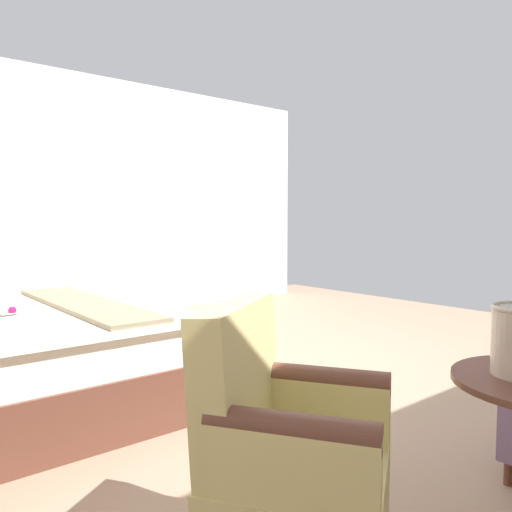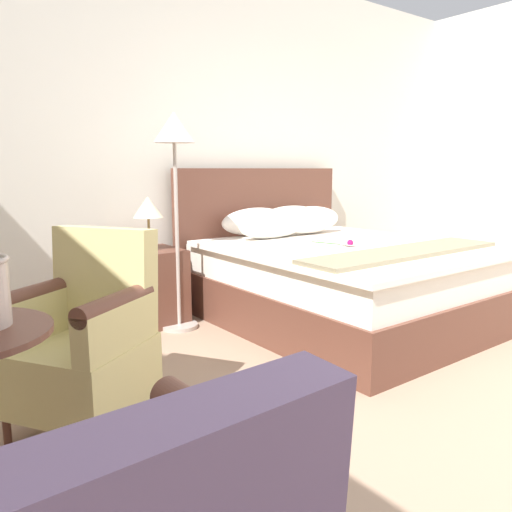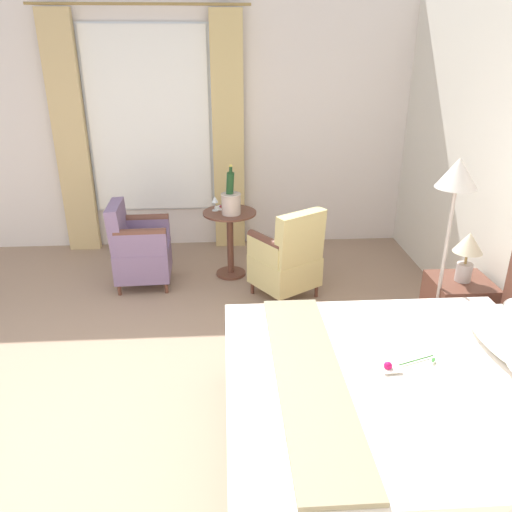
% 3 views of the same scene
% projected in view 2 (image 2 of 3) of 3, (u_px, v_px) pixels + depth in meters
% --- Properties ---
extents(wall_headboard_side, '(6.54, 0.12, 2.96)m').
position_uv_depth(wall_headboard_side, '(206.00, 137.00, 4.41)').
color(wall_headboard_side, silver).
rests_on(wall_headboard_side, ground).
extents(bed, '(1.80, 2.14, 1.21)m').
position_uv_depth(bed, '(334.00, 275.00, 3.99)').
color(bed, brown).
rests_on(bed, ground).
extents(nightstand, '(0.48, 0.47, 0.59)m').
position_uv_depth(nightstand, '(151.00, 287.00, 3.89)').
color(nightstand, brown).
rests_on(nightstand, ground).
extents(bedside_lamp, '(0.23, 0.23, 0.41)m').
position_uv_depth(bedside_lamp, '(148.00, 214.00, 3.80)').
color(bedside_lamp, '#BBB1AC').
rests_on(bedside_lamp, nightstand).
extents(floor_lamp_brass, '(0.30, 0.30, 1.60)m').
position_uv_depth(floor_lamp_brass, '(175.00, 155.00, 3.60)').
color(floor_lamp_brass, '#B7A99F').
rests_on(floor_lamp_brass, ground).
extents(armchair_by_window, '(0.75, 0.75, 0.93)m').
position_uv_depth(armchair_by_window, '(85.00, 341.00, 2.31)').
color(armchair_by_window, brown).
rests_on(armchair_by_window, ground).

